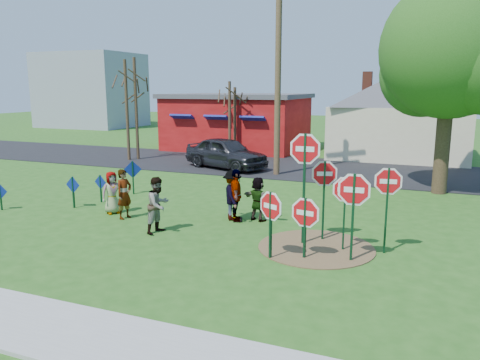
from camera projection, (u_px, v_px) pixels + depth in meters
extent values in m
plane|color=#235418|center=(188.00, 221.00, 15.45)|extent=(120.00, 120.00, 0.00)
cube|color=#9E9E99|center=(10.00, 319.00, 8.88)|extent=(22.00, 1.80, 0.08)
cube|color=black|center=(286.00, 167.00, 25.92)|extent=(120.00, 7.50, 0.04)
cylinder|color=brown|center=(316.00, 247.00, 12.90)|extent=(3.20, 3.20, 0.03)
cube|color=maroon|center=(238.00, 123.00, 33.49)|extent=(9.00, 7.00, 3.60)
cube|color=#4C4C51|center=(238.00, 96.00, 33.11)|extent=(9.40, 7.40, 0.30)
cube|color=navy|center=(183.00, 117.00, 31.01)|extent=(1.60, 0.78, 0.45)
cube|color=navy|center=(217.00, 118.00, 30.10)|extent=(1.60, 0.78, 0.45)
cube|color=navy|center=(253.00, 119.00, 29.19)|extent=(1.60, 0.78, 0.45)
cube|color=beige|center=(399.00, 132.00, 29.54)|extent=(8.00, 7.00, 3.20)
pyramid|color=#4C4C51|center=(403.00, 70.00, 28.79)|extent=(9.40, 9.40, 2.20)
cube|color=brown|center=(367.00, 83.00, 28.77)|extent=(0.55, 0.55, 1.40)
cube|color=brown|center=(437.00, 83.00, 29.13)|extent=(0.55, 0.55, 1.40)
cube|color=#8C939E|center=(92.00, 90.00, 52.17)|extent=(10.00, 8.00, 8.00)
cube|color=#0F381E|center=(271.00, 226.00, 11.93)|extent=(0.08, 0.08, 1.77)
cylinder|color=white|center=(271.00, 206.00, 11.83)|extent=(0.92, 0.47, 1.02)
cylinder|color=red|center=(271.00, 206.00, 11.83)|extent=(0.80, 0.41, 0.88)
cube|color=white|center=(271.00, 206.00, 11.83)|extent=(0.40, 0.20, 0.13)
cube|color=#0F381E|center=(304.00, 190.00, 12.96)|extent=(0.06, 0.08, 3.13)
cylinder|color=white|center=(305.00, 149.00, 12.74)|extent=(1.16, 0.06, 1.16)
cylinder|color=red|center=(305.00, 149.00, 12.74)|extent=(1.00, 0.06, 1.00)
cube|color=white|center=(305.00, 149.00, 12.74)|extent=(0.51, 0.03, 0.14)
cylinder|color=gold|center=(305.00, 149.00, 12.74)|extent=(1.16, 0.06, 1.16)
cube|color=#0F381E|center=(344.00, 214.00, 12.54)|extent=(0.06, 0.07, 2.03)
cylinder|color=white|center=(345.00, 189.00, 12.41)|extent=(0.92, 0.11, 0.93)
cylinder|color=red|center=(345.00, 189.00, 12.41)|extent=(0.80, 0.10, 0.80)
cube|color=white|center=(345.00, 189.00, 12.41)|extent=(0.41, 0.05, 0.12)
cube|color=#0F381E|center=(386.00, 211.00, 12.31)|extent=(0.06, 0.07, 2.31)
cylinder|color=white|center=(388.00, 181.00, 12.16)|extent=(0.97, 0.16, 0.98)
cylinder|color=red|center=(388.00, 181.00, 12.16)|extent=(0.84, 0.14, 0.84)
cube|color=white|center=(388.00, 181.00, 12.16)|extent=(0.43, 0.07, 0.12)
cylinder|color=gold|center=(388.00, 181.00, 12.16)|extent=(0.97, 0.15, 0.98)
cube|color=#0F381E|center=(305.00, 229.00, 11.97)|extent=(0.07, 0.08, 1.60)
cylinder|color=white|center=(305.00, 213.00, 11.89)|extent=(1.04, 0.21, 1.05)
cylinder|color=red|center=(305.00, 213.00, 11.89)|extent=(0.89, 0.19, 0.91)
cube|color=white|center=(305.00, 213.00, 11.89)|extent=(0.46, 0.09, 0.13)
cube|color=#0F381E|center=(353.00, 218.00, 11.73)|extent=(0.06, 0.08, 2.27)
cylinder|color=white|center=(354.00, 190.00, 11.59)|extent=(1.11, 0.07, 1.12)
cylinder|color=red|center=(354.00, 190.00, 11.59)|extent=(0.96, 0.06, 0.96)
cube|color=white|center=(354.00, 190.00, 11.59)|extent=(0.49, 0.03, 0.14)
cylinder|color=gold|center=(354.00, 190.00, 11.59)|extent=(1.11, 0.06, 1.12)
cube|color=#0F381E|center=(324.00, 201.00, 13.37)|extent=(0.07, 0.08, 2.32)
cylinder|color=white|center=(325.00, 174.00, 13.22)|extent=(0.94, 0.36, 1.00)
cylinder|color=red|center=(325.00, 174.00, 13.22)|extent=(0.81, 0.31, 0.86)
cube|color=white|center=(325.00, 174.00, 13.22)|extent=(0.41, 0.16, 0.12)
cube|color=#0F381E|center=(1.00, 197.00, 16.80)|extent=(0.05, 0.06, 0.95)
cube|color=navy|center=(0.00, 191.00, 16.76)|extent=(0.55, 0.14, 0.56)
cube|color=#0F381E|center=(73.00, 192.00, 17.10)|extent=(0.05, 0.06, 1.16)
cube|color=navy|center=(73.00, 185.00, 17.05)|extent=(0.63, 0.05, 0.63)
cube|color=#0F381E|center=(101.00, 189.00, 17.95)|extent=(0.05, 0.06, 1.06)
cube|color=navy|center=(100.00, 182.00, 17.90)|extent=(0.57, 0.09, 0.57)
cube|color=#0F381E|center=(133.00, 178.00, 19.30)|extent=(0.09, 0.09, 1.38)
cube|color=navy|center=(133.00, 169.00, 19.23)|extent=(0.62, 0.41, 0.73)
imported|color=#40528B|center=(112.00, 193.00, 16.31)|extent=(0.81, 0.87, 1.49)
imported|color=#1E6D60|center=(124.00, 194.00, 15.67)|extent=(0.51, 0.68, 1.68)
imported|color=brown|center=(158.00, 205.00, 14.14)|extent=(0.80, 0.95, 1.73)
imported|color=#303035|center=(232.00, 195.00, 15.50)|extent=(1.08, 1.25, 1.67)
imported|color=#4C2A55|center=(236.00, 195.00, 15.31)|extent=(0.80, 1.11, 1.75)
imported|color=#1C5429|center=(258.00, 199.00, 15.42)|extent=(1.43, 0.86, 1.47)
imported|color=#313036|center=(226.00, 153.00, 25.26)|extent=(5.28, 3.56, 1.67)
cylinder|color=#4C3823|center=(278.00, 77.00, 22.70)|extent=(0.30, 0.30, 9.70)
cylinder|color=#382819|center=(443.00, 137.00, 19.14)|extent=(0.60, 0.60, 4.69)
sphere|color=#204E14|center=(451.00, 49.00, 18.45)|extent=(5.54, 5.54, 5.54)
sphere|color=#204E14|center=(423.00, 74.00, 19.77)|extent=(3.62, 3.62, 3.62)
cylinder|color=#382819|center=(127.00, 111.00, 27.75)|extent=(0.18, 0.18, 5.95)
cylinder|color=#382819|center=(235.00, 122.00, 29.52)|extent=(0.18, 0.18, 4.36)
cylinder|color=#382819|center=(136.00, 109.00, 28.07)|extent=(0.18, 0.18, 6.09)
cylinder|color=#382819|center=(230.00, 120.00, 29.04)|extent=(0.18, 0.18, 4.72)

